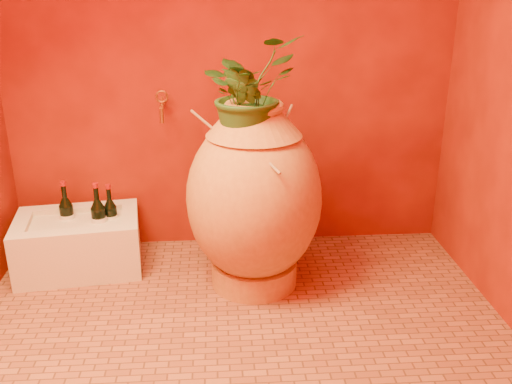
{
  "coord_description": "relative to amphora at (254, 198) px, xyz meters",
  "views": [
    {
      "loc": [
        -0.08,
        -2.17,
        1.53
      ],
      "look_at": [
        0.1,
        0.35,
        0.56
      ],
      "focal_mm": 40.0,
      "sensor_mm": 36.0,
      "label": 1
    }
  ],
  "objects": [
    {
      "name": "wall_back",
      "position": [
        -0.1,
        0.53,
        0.77
      ],
      "size": [
        2.5,
        0.02,
        2.5
      ],
      "primitive_type": "cube",
      "color": "#611005",
      "rests_on": "ground"
    },
    {
      "name": "wine_bottle_c",
      "position": [
        -1.01,
        0.29,
        -0.2
      ],
      "size": [
        0.08,
        0.08,
        0.32
      ],
      "color": "black",
      "rests_on": "stone_basin"
    },
    {
      "name": "amphora",
      "position": [
        0.0,
        0.0,
        0.0
      ],
      "size": [
        0.79,
        0.79,
        0.97
      ],
      "rotation": [
        0.0,
        0.0,
        0.18
      ],
      "color": "#B98034",
      "rests_on": "floor"
    },
    {
      "name": "wine_bottle_b",
      "position": [
        -0.77,
        0.29,
        -0.21
      ],
      "size": [
        0.07,
        0.07,
        0.3
      ],
      "color": "black",
      "rests_on": "stone_basin"
    },
    {
      "name": "plant_main",
      "position": [
        -0.02,
        -0.0,
        0.54
      ],
      "size": [
        0.61,
        0.6,
        0.51
      ],
      "primitive_type": "imported",
      "rotation": [
        0.0,
        0.0,
        0.68
      ],
      "color": "#204418",
      "rests_on": "amphora"
    },
    {
      "name": "wine_bottle_a",
      "position": [
        -0.83,
        0.23,
        -0.2
      ],
      "size": [
        0.08,
        0.08,
        0.33
      ],
      "color": "black",
      "rests_on": "stone_basin"
    },
    {
      "name": "wall_tap",
      "position": [
        -0.47,
        0.45,
        0.38
      ],
      "size": [
        0.07,
        0.15,
        0.16
      ],
      "color": "#A07024",
      "rests_on": "wall_back"
    },
    {
      "name": "stone_basin",
      "position": [
        -0.95,
        0.23,
        -0.34
      ],
      "size": [
        0.7,
        0.53,
        0.3
      ],
      "rotation": [
        0.0,
        0.0,
        0.13
      ],
      "color": "beige",
      "rests_on": "floor"
    },
    {
      "name": "floor",
      "position": [
        -0.1,
        -0.47,
        -0.48
      ],
      "size": [
        2.5,
        2.5,
        0.0
      ],
      "primitive_type": "plane",
      "color": "brown",
      "rests_on": "ground"
    },
    {
      "name": "plant_side",
      "position": [
        -0.05,
        -0.07,
        0.47
      ],
      "size": [
        0.25,
        0.26,
        0.38
      ],
      "primitive_type": "imported",
      "rotation": [
        0.0,
        0.0,
        -1.06
      ],
      "color": "#204418",
      "rests_on": "amphora"
    }
  ]
}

